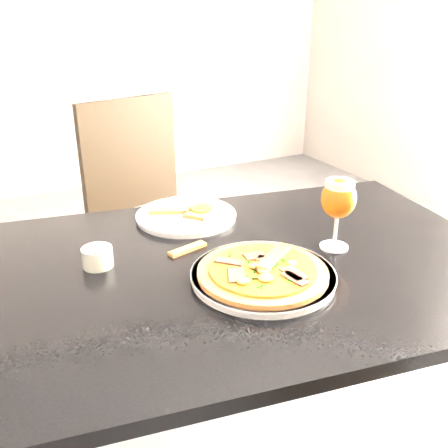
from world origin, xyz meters
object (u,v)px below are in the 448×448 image
chair_far (151,212)px  beer_glass (339,199)px  dining_table (244,295)px  pizza (263,271)px

chair_far → beer_glass: size_ratio=5.60×
dining_table → pizza: 0.15m
chair_far → beer_glass: (0.14, -0.93, 0.35)m
dining_table → pizza: pizza is taller
chair_far → dining_table: bearing=-109.3°
dining_table → pizza: (-0.01, -0.10, 0.12)m
dining_table → chair_far: size_ratio=1.37×
chair_far → pizza: chair_far is taller
dining_table → chair_far: chair_far is taller
pizza → chair_far: bearing=84.5°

